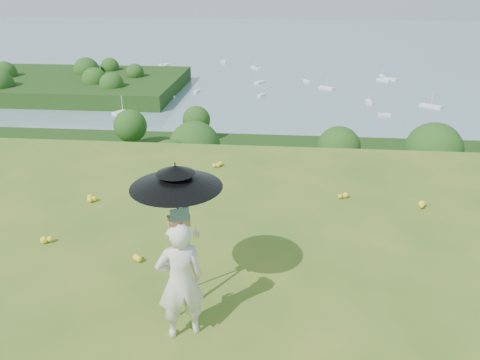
{
  "coord_description": "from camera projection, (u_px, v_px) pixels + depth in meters",
  "views": [
    {
      "loc": [
        1.73,
        -4.95,
        4.24
      ],
      "look_at": [
        1.02,
        2.7,
        0.86
      ],
      "focal_mm": 35.0,
      "sensor_mm": 36.0,
      "label": 1
    }
  ],
  "objects": [
    {
      "name": "shoreline_tier",
      "position": [
        269.0,
        205.0,
        89.22
      ],
      "size": [
        170.0,
        28.0,
        8.0
      ],
      "primitive_type": "cube",
      "color": "gray",
      "rests_on": "bay_water"
    },
    {
      "name": "wildflowers",
      "position": [
        151.0,
        299.0,
        6.56
      ],
      "size": [
        10.0,
        10.5,
        0.12
      ],
      "primitive_type": null,
      "color": "yellow",
      "rests_on": "ground"
    },
    {
      "name": "forest_slope",
      "position": [
        258.0,
        314.0,
        49.93
      ],
      "size": [
        140.0,
        56.0,
        22.0
      ],
      "primitive_type": "cube",
      "color": "#19370F",
      "rests_on": "bay_water"
    },
    {
      "name": "painter_cap",
      "position": [
        177.0,
        226.0,
        5.41
      ],
      "size": [
        0.26,
        0.28,
        0.1
      ],
      "primitive_type": null,
      "rotation": [
        0.0,
        0.0,
        0.37
      ],
      "color": "#DA7887",
      "rests_on": "painter"
    },
    {
      "name": "painter",
      "position": [
        180.0,
        281.0,
        5.72
      ],
      "size": [
        0.69,
        0.59,
        1.62
      ],
      "primitive_type": "imported",
      "rotation": [
        0.0,
        0.0,
        3.54
      ],
      "color": "white",
      "rests_on": "ground"
    },
    {
      "name": "moored_boats",
      "position": [
        243.0,
        90.0,
        167.72
      ],
      "size": [
        140.0,
        140.0,
        0.7
      ],
      "primitive_type": null,
      "color": "white",
      "rests_on": "bay_water"
    },
    {
      "name": "slope_trees",
      "position": [
        261.0,
        196.0,
        44.3
      ],
      "size": [
        110.0,
        50.0,
        6.0
      ],
      "primitive_type": null,
      "color": "#224B16",
      "rests_on": "forest_slope"
    },
    {
      "name": "bay_water",
      "position": [
        281.0,
        57.0,
        238.83
      ],
      "size": [
        700.0,
        700.0,
        0.0
      ],
      "primitive_type": "plane",
      "color": "slate",
      "rests_on": "ground"
    },
    {
      "name": "ground",
      "position": [
        147.0,
        315.0,
        6.36
      ],
      "size": [
        14.0,
        14.0,
        0.0
      ],
      "primitive_type": "plane",
      "color": "#3C6D1F",
      "rests_on": "ground"
    },
    {
      "name": "harbor_town",
      "position": [
        270.0,
        174.0,
        86.6
      ],
      "size": [
        110.0,
        22.0,
        5.0
      ],
      "primitive_type": null,
      "color": "silver",
      "rests_on": "shoreline_tier"
    },
    {
      "name": "peninsula",
      "position": [
        66.0,
        77.0,
        165.64
      ],
      "size": [
        90.0,
        60.0,
        12.0
      ],
      "primitive_type": null,
      "color": "#19370F",
      "rests_on": "bay_water"
    },
    {
      "name": "field_easel",
      "position": [
        181.0,
        257.0,
        6.29
      ],
      "size": [
        0.78,
        0.78,
        1.52
      ],
      "primitive_type": null,
      "rotation": [
        0.0,
        0.0,
        0.48
      ],
      "color": "#AE8949",
      "rests_on": "ground"
    },
    {
      "name": "sun_umbrella",
      "position": [
        177.0,
        194.0,
        5.95
      ],
      "size": [
        1.59,
        1.59,
        0.87
      ],
      "primitive_type": null,
      "rotation": [
        0.0,
        0.0,
        0.47
      ],
      "color": "black",
      "rests_on": "field_easel"
    }
  ]
}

